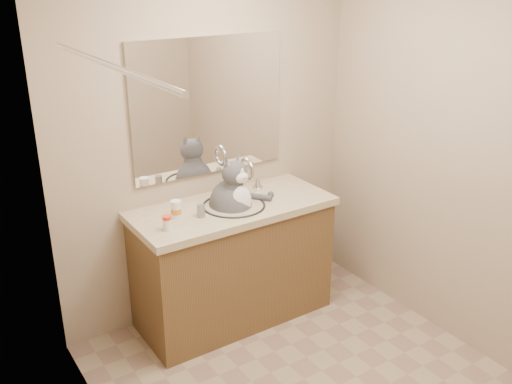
# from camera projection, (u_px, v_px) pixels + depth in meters

# --- Properties ---
(room) EXTENTS (2.22, 2.52, 2.42)m
(room) POSITION_uv_depth(u_px,v_px,m) (331.00, 203.00, 2.85)
(room) COLOR gray
(room) RESTS_ON ground
(vanity) EXTENTS (1.34, 0.59, 1.12)m
(vanity) POSITION_uv_depth(u_px,v_px,m) (233.00, 260.00, 3.88)
(vanity) COLOR brown
(vanity) RESTS_ON ground
(mirror) EXTENTS (1.10, 0.02, 0.90)m
(mirror) POSITION_uv_depth(u_px,v_px,m) (209.00, 107.00, 3.72)
(mirror) COLOR white
(mirror) RESTS_ON room
(shower_curtain) EXTENTS (0.02, 1.30, 1.93)m
(shower_curtain) POSITION_uv_depth(u_px,v_px,m) (127.00, 284.00, 2.46)
(shower_curtain) COLOR beige
(shower_curtain) RESTS_ON ground
(cat) EXTENTS (0.44, 0.36, 0.55)m
(cat) POSITION_uv_depth(u_px,v_px,m) (232.00, 202.00, 3.72)
(cat) COLOR #4D4D53
(cat) RESTS_ON vanity
(pill_bottle_redcap) EXTENTS (0.07, 0.07, 0.09)m
(pill_bottle_redcap) POSITION_uv_depth(u_px,v_px,m) (167.00, 223.00, 3.35)
(pill_bottle_redcap) COLOR white
(pill_bottle_redcap) RESTS_ON vanity
(pill_bottle_orange) EXTENTS (0.08, 0.08, 0.11)m
(pill_bottle_orange) POSITION_uv_depth(u_px,v_px,m) (176.00, 210.00, 3.52)
(pill_bottle_orange) COLOR white
(pill_bottle_orange) RESTS_ON vanity
(grey_canister) EXTENTS (0.06, 0.06, 0.08)m
(grey_canister) POSITION_uv_depth(u_px,v_px,m) (201.00, 211.00, 3.54)
(grey_canister) COLOR slate
(grey_canister) RESTS_ON vanity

